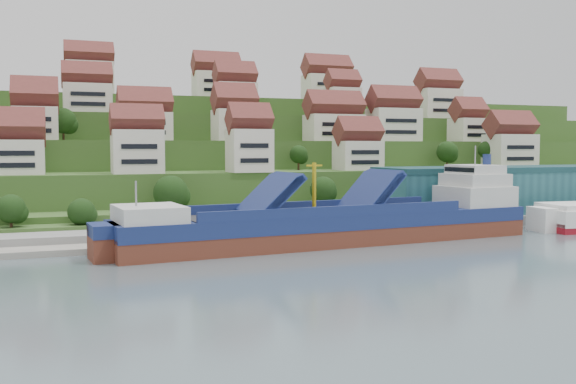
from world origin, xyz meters
name	(u,v)px	position (x,y,z in m)	size (l,w,h in m)	color
ground	(321,244)	(0.00, 0.00, 0.00)	(300.00, 300.00, 0.00)	slate
quay	(383,223)	(20.00, 15.00, 1.10)	(180.00, 14.00, 2.20)	gray
hillside	(194,165)	(0.00, 103.55, 10.66)	(260.00, 128.00, 31.00)	#2D4C1E
hillside_village	(219,115)	(-2.29, 61.10, 24.58)	(157.32, 62.79, 28.91)	silver
hillside_trees	(195,152)	(-12.69, 41.99, 15.30)	(142.87, 62.47, 31.53)	#1C3B13
warehouse	(507,189)	(52.00, 17.00, 7.20)	(60.00, 15.00, 10.00)	#245A62
flagpole	(387,197)	(18.11, 10.00, 6.88)	(1.28, 0.16, 8.00)	gray
cargo_ship	(345,225)	(4.40, 0.18, 3.18)	(75.36, 18.22, 16.51)	brown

